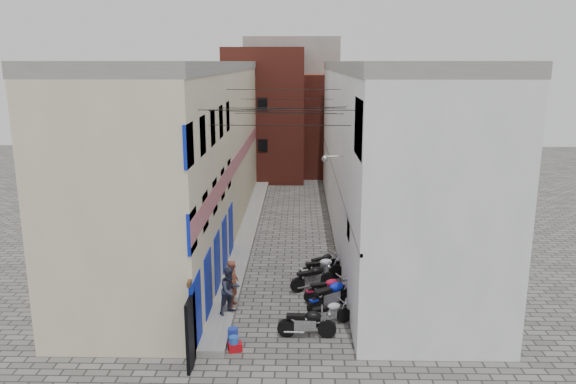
# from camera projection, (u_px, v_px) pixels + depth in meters

# --- Properties ---
(ground) EXTENTS (90.00, 90.00, 0.00)m
(ground) POSITION_uv_depth(u_px,v_px,m) (276.00, 359.00, 17.35)
(ground) COLOR #54524F
(ground) RESTS_ON ground
(plinth) EXTENTS (0.90, 26.00, 0.25)m
(plinth) POSITION_uv_depth(u_px,v_px,m) (248.00, 231.00, 30.02)
(plinth) COLOR gray
(plinth) RESTS_ON ground
(building_left) EXTENTS (5.10, 27.00, 9.00)m
(building_left) POSITION_uv_depth(u_px,v_px,m) (190.00, 150.00, 29.04)
(building_left) COLOR beige
(building_left) RESTS_ON ground
(building_right) EXTENTS (5.94, 26.00, 9.00)m
(building_right) POSITION_uv_depth(u_px,v_px,m) (383.00, 151.00, 28.88)
(building_right) COLOR silver
(building_right) RESTS_ON ground
(building_far_brick_left) EXTENTS (6.00, 6.00, 10.00)m
(building_far_brick_left) POSITION_uv_depth(u_px,v_px,m) (265.00, 114.00, 43.52)
(building_far_brick_left) COLOR maroon
(building_far_brick_left) RESTS_ON ground
(building_far_brick_right) EXTENTS (5.00, 6.00, 8.00)m
(building_far_brick_right) POSITION_uv_depth(u_px,v_px,m) (328.00, 124.00, 45.59)
(building_far_brick_right) COLOR maroon
(building_far_brick_right) RESTS_ON ground
(building_far_concrete) EXTENTS (8.00, 5.00, 11.00)m
(building_far_concrete) POSITION_uv_depth(u_px,v_px,m) (292.00, 102.00, 49.21)
(building_far_concrete) COLOR gray
(building_far_concrete) RESTS_ON ground
(far_shopfront) EXTENTS (2.00, 0.30, 2.40)m
(far_shopfront) POSITION_uv_depth(u_px,v_px,m) (290.00, 169.00, 41.61)
(far_shopfront) COLOR black
(far_shopfront) RESTS_ON ground
(overhead_wires) EXTENTS (5.80, 13.02, 1.32)m
(overhead_wires) POSITION_uv_depth(u_px,v_px,m) (283.00, 108.00, 23.18)
(overhead_wires) COLOR black
(overhead_wires) RESTS_ON ground
(motorcycle_a) EXTENTS (2.00, 0.70, 1.14)m
(motorcycle_a) POSITION_uv_depth(u_px,v_px,m) (307.00, 321.00, 18.61)
(motorcycle_a) COLOR black
(motorcycle_a) RESTS_ON ground
(motorcycle_b) EXTENTS (1.77, 1.11, 0.98)m
(motorcycle_b) POSITION_uv_depth(u_px,v_px,m) (329.00, 312.00, 19.51)
(motorcycle_b) COLOR silver
(motorcycle_b) RESTS_ON ground
(motorcycle_c) EXTENTS (2.15, 1.85, 1.26)m
(motorcycle_c) POSITION_uv_depth(u_px,v_px,m) (331.00, 294.00, 20.67)
(motorcycle_c) COLOR #0C1DBE
(motorcycle_c) RESTS_ON ground
(motorcycle_d) EXTENTS (1.95, 1.16, 1.08)m
(motorcycle_d) POSITION_uv_depth(u_px,v_px,m) (327.00, 288.00, 21.43)
(motorcycle_d) COLOR #B70D30
(motorcycle_d) RESTS_ON ground
(motorcycle_e) EXTENTS (2.02, 1.43, 1.13)m
(motorcycle_e) POSITION_uv_depth(u_px,v_px,m) (313.00, 276.00, 22.54)
(motorcycle_e) COLOR black
(motorcycle_e) RESTS_ON ground
(motorcycle_f) EXTENTS (2.02, 1.11, 1.12)m
(motorcycle_f) POSITION_uv_depth(u_px,v_px,m) (321.00, 267.00, 23.55)
(motorcycle_f) COLOR silver
(motorcycle_f) RESTS_ON ground
(motorcycle_g) EXTENTS (1.74, 1.38, 0.99)m
(motorcycle_g) POSITION_uv_depth(u_px,v_px,m) (324.00, 262.00, 24.38)
(motorcycle_g) COLOR black
(motorcycle_g) RESTS_ON ground
(person_a) EXTENTS (0.42, 0.64, 1.74)m
(person_a) POSITION_uv_depth(u_px,v_px,m) (233.00, 283.00, 20.41)
(person_a) COLOR brown
(person_a) RESTS_ON plinth
(person_b) EXTENTS (1.04, 1.04, 1.70)m
(person_b) POSITION_uv_depth(u_px,v_px,m) (230.00, 290.00, 19.83)
(person_b) COLOR #2C2F43
(person_b) RESTS_ON plinth
(water_jug_near) EXTENTS (0.41, 0.41, 0.49)m
(water_jug_near) POSITION_uv_depth(u_px,v_px,m) (234.00, 344.00, 17.81)
(water_jug_near) COLOR blue
(water_jug_near) RESTS_ON ground
(water_jug_far) EXTENTS (0.44, 0.44, 0.53)m
(water_jug_far) POSITION_uv_depth(u_px,v_px,m) (233.00, 336.00, 18.28)
(water_jug_far) COLOR #2136A7
(water_jug_far) RESTS_ON ground
(red_crate) EXTENTS (0.50, 0.43, 0.27)m
(red_crate) POSITION_uv_depth(u_px,v_px,m) (235.00, 347.00, 17.83)
(red_crate) COLOR #B10C14
(red_crate) RESTS_ON ground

